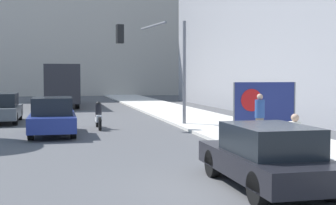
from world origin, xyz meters
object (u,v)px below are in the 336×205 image
at_px(parked_car_curbside, 267,156).
at_px(traffic_light_pole, 159,53).
at_px(protest_banner, 264,107).
at_px(car_on_road_midblock, 2,108).
at_px(jogger_on_sidewalk, 260,117).
at_px(seated_protester, 296,134).
at_px(city_bus_on_road, 62,83).
at_px(car_on_road_nearest, 52,116).
at_px(motorcycle_on_road, 98,117).

bearing_deg(parked_car_curbside, traffic_light_pole, 88.73).
xyz_separation_m(protest_banner, car_on_road_midblock, (-10.42, 8.67, -0.44)).
xyz_separation_m(jogger_on_sidewalk, car_on_road_midblock, (-9.66, 9.96, -0.21)).
bearing_deg(seated_protester, city_bus_on_road, 107.14).
distance_m(traffic_light_pole, parked_car_curbside, 12.54).
distance_m(jogger_on_sidewalk, protest_banner, 1.52).
distance_m(seated_protester, car_on_road_midblock, 16.21).
height_order(protest_banner, car_on_road_nearest, protest_banner).
bearing_deg(parked_car_curbside, motorcycle_on_road, 101.70).
relative_size(seated_protester, traffic_light_pole, 0.25).
bearing_deg(seated_protester, car_on_road_nearest, 135.27).
xyz_separation_m(traffic_light_pole, motorcycle_on_road, (-2.80, -0.03, -2.92)).
bearing_deg(car_on_road_nearest, jogger_on_sidewalk, -31.04).
xyz_separation_m(car_on_road_midblock, city_bus_on_road, (3.08, 13.73, 1.11)).
bearing_deg(seated_protester, protest_banner, 79.79).
bearing_deg(car_on_road_midblock, parked_car_curbside, -66.05).
height_order(jogger_on_sidewalk, motorcycle_on_road, jogger_on_sidewalk).
xyz_separation_m(traffic_light_pole, car_on_road_nearest, (-4.79, -1.93, -2.71)).
xyz_separation_m(traffic_light_pole, city_bus_on_road, (-4.30, 17.51, -1.60)).
height_order(parked_car_curbside, car_on_road_midblock, car_on_road_midblock).
bearing_deg(city_bus_on_road, jogger_on_sidewalk, -74.49).
bearing_deg(motorcycle_on_road, car_on_road_midblock, 140.30).
xyz_separation_m(protest_banner, motorcycle_on_road, (-5.84, 4.86, -0.66)).
relative_size(parked_car_curbside, motorcycle_on_road, 1.93).
bearing_deg(city_bus_on_road, car_on_road_nearest, -91.45).
distance_m(car_on_road_midblock, city_bus_on_road, 14.12).
xyz_separation_m(protest_banner, car_on_road_nearest, (-7.83, 2.96, -0.44)).
distance_m(seated_protester, car_on_road_nearest, 10.10).
bearing_deg(car_on_road_midblock, motorcycle_on_road, -39.70).
xyz_separation_m(traffic_light_pole, parked_car_curbside, (-0.27, -12.23, -2.78)).
distance_m(seated_protester, motorcycle_on_road, 10.60).
xyz_separation_m(car_on_road_midblock, motorcycle_on_road, (4.58, -3.80, -0.21)).
relative_size(protest_banner, motorcycle_on_road, 1.19).
distance_m(protest_banner, parked_car_curbside, 8.07).
distance_m(seated_protester, parked_car_curbside, 3.38).
bearing_deg(jogger_on_sidewalk, seated_protester, 101.61).
height_order(seated_protester, motorcycle_on_road, seated_protester).
height_order(traffic_light_pole, parked_car_curbside, traffic_light_pole).
distance_m(protest_banner, city_bus_on_road, 23.58).
bearing_deg(parked_car_curbside, city_bus_on_road, 97.71).
bearing_deg(protest_banner, jogger_on_sidewalk, -120.59).
xyz_separation_m(seated_protester, car_on_road_nearest, (-6.61, 7.64, -0.01)).
distance_m(jogger_on_sidewalk, motorcycle_on_road, 7.99).
height_order(protest_banner, car_on_road_midblock, protest_banner).
bearing_deg(car_on_road_nearest, seated_protester, -49.14).
bearing_deg(seated_protester, traffic_light_pole, 105.19).
bearing_deg(parked_car_curbside, car_on_road_nearest, 113.68).
relative_size(traffic_light_pole, motorcycle_on_road, 2.28).
bearing_deg(motorcycle_on_road, city_bus_on_road, 94.89).
distance_m(protest_banner, car_on_road_nearest, 8.38).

